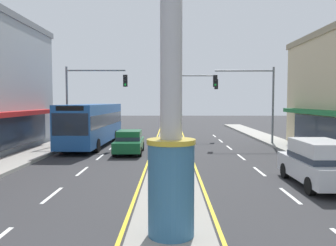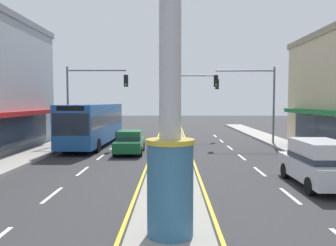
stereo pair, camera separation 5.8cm
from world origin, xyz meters
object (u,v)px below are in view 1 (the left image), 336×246
at_px(traffic_light_left_side, 89,92).
at_px(sedan_near_left_lane, 129,142).
at_px(traffic_light_median_far, 190,94).
at_px(bus_far_right_lane, 93,122).
at_px(traffic_light_right_side, 251,92).
at_px(district_sign, 171,42).
at_px(suv_near_right_lane, 319,163).

relative_size(traffic_light_left_side, sedan_near_left_lane, 1.43).
relative_size(traffic_light_median_far, bus_far_right_lane, 0.55).
height_order(traffic_light_right_side, bus_far_right_lane, traffic_light_right_side).
distance_m(district_sign, traffic_light_median_far, 24.10).
distance_m(district_sign, suv_near_right_lane, 9.15).
bearing_deg(bus_far_right_lane, suv_near_right_lane, -46.31).
distance_m(traffic_light_left_side, bus_far_right_lane, 2.40).
distance_m(traffic_light_right_side, bus_far_right_lane, 12.69).
bearing_deg(sedan_near_left_lane, suv_near_right_lane, -45.22).
relative_size(suv_near_right_lane, bus_far_right_lane, 0.41).
bearing_deg(traffic_light_left_side, traffic_light_median_far, 34.15).
distance_m(traffic_light_right_side, suv_near_right_lane, 13.66).
xyz_separation_m(traffic_light_right_side, sedan_near_left_lane, (-9.15, -4.33, -3.46)).
bearing_deg(district_sign, sedan_near_left_lane, 100.86).
xyz_separation_m(traffic_light_right_side, suv_near_right_lane, (-0.29, -13.26, -3.26)).
bearing_deg(traffic_light_right_side, traffic_light_left_side, -178.27).
xyz_separation_m(traffic_light_right_side, bus_far_right_lane, (-12.45, -0.53, -2.38)).
relative_size(district_sign, bus_far_right_lane, 0.79).
height_order(traffic_light_right_side, sedan_near_left_lane, traffic_light_right_side).
bearing_deg(sedan_near_left_lane, district_sign, -79.14).
xyz_separation_m(district_sign, traffic_light_left_side, (-6.37, 18.46, -0.69)).
distance_m(traffic_light_left_side, sedan_near_left_lane, 6.35).
xyz_separation_m(traffic_light_left_side, traffic_light_right_side, (12.74, 0.38, 0.00)).
distance_m(traffic_light_median_far, bus_far_right_lane, 10.02).
bearing_deg(suv_near_right_lane, traffic_light_left_side, 134.03).
bearing_deg(suv_near_right_lane, sedan_near_left_lane, 134.78).
relative_size(traffic_light_right_side, bus_far_right_lane, 0.55).
relative_size(traffic_light_left_side, suv_near_right_lane, 1.35).
height_order(traffic_light_median_far, suv_near_right_lane, traffic_light_median_far).
xyz_separation_m(traffic_light_median_far, bus_far_right_lane, (-7.91, -5.70, -2.33)).
xyz_separation_m(traffic_light_left_side, bus_far_right_lane, (0.28, -0.14, -2.38)).
relative_size(traffic_light_right_side, sedan_near_left_lane, 1.43).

